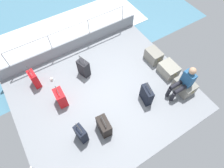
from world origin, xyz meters
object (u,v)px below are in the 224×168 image
Objects in this scene: suitcase_1 at (81,134)px; suitcase_3 at (147,95)px; cargo_crate_1 at (169,69)px; suitcase_5 at (104,126)px; cargo_crate_2 at (184,86)px; suitcase_2 at (61,98)px; passenger_seated at (184,82)px; suitcase_0 at (84,68)px; cargo_crate_0 at (153,56)px; suitcase_4 at (34,79)px; paper_cup at (52,79)px.

suitcase_1 is 2.11m from suitcase_3.
cargo_crate_1 is 2.81m from suitcase_5.
suitcase_2 reaches higher than cargo_crate_2.
suitcase_1 is 1.17× the size of suitcase_5.
passenger_seated is at bearing 84.40° from suitcase_1.
suitcase_0 reaches higher than cargo_crate_1.
suitcase_3 reaches higher than cargo_crate_1.
passenger_seated reaches higher than suitcase_1.
passenger_seated is at bearing -6.05° from cargo_crate_0.
passenger_seated reaches higher than suitcase_3.
passenger_seated is 1.41× the size of suitcase_1.
suitcase_5 is (2.39, 1.04, -0.03)m from suitcase_4.
suitcase_1 reaches higher than suitcase_5.
passenger_seated is at bearing 51.51° from paper_cup.
suitcase_1 is 2.18m from paper_cup.
cargo_crate_2 is at bearing 64.95° from suitcase_2.
cargo_crate_0 is at bearing 133.43° from suitcase_3.
suitcase_3 is (1.82, 1.09, -0.01)m from suitcase_0.
cargo_crate_0 is at bearing 72.58° from suitcase_0.
suitcase_5 is (1.26, -2.68, 0.06)m from cargo_crate_0.
suitcase_5 is (-0.18, -2.71, 0.07)m from cargo_crate_2.
suitcase_3 is (-0.33, -1.02, -0.28)m from passenger_seated.
suitcase_0 is 1.12× the size of suitcase_3.
cargo_crate_0 is 0.82× the size of suitcase_3.
suitcase_5 is (1.38, 0.62, -0.02)m from suitcase_2.
suitcase_5 is at bearing -94.03° from passenger_seated.
suitcase_0 reaches higher than suitcase_2.
suitcase_4 is at bearing -124.42° from cargo_crate_2.
suitcase_0 reaches higher than paper_cup.
cargo_crate_2 is at bearing 86.24° from suitcase_5.
cargo_crate_0 is 2.97m from suitcase_5.
cargo_crate_0 reaches higher than paper_cup.
cargo_crate_2 is 4.55m from suitcase_4.
suitcase_3 is (0.41, -1.24, 0.11)m from cargo_crate_1.
suitcase_4 is 7.67× the size of paper_cup.
passenger_seated is 3.53m from suitcase_2.
cargo_crate_1 is at bearing 58.80° from suitcase_0.
paper_cup is (-0.33, -1.01, -0.24)m from suitcase_0.
suitcase_2 reaches higher than cargo_crate_0.
cargo_crate_1 is 0.82× the size of suitcase_4.
suitcase_3 reaches higher than paper_cup.
paper_cup is (0.09, 0.45, -0.24)m from suitcase_4.
suitcase_5 is 2.38m from paper_cup.
suitcase_4 is at bearing -157.58° from suitcase_2.
suitcase_0 is at bearing -133.19° from cargo_crate_2.
cargo_crate_1 is 1.31m from suitcase_3.
suitcase_1 is at bearing -0.39° from paper_cup.
suitcase_2 reaches higher than suitcase_5.
paper_cup is at bearing -135.74° from suitcase_3.
suitcase_5 is at bearing -84.32° from suitcase_3.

